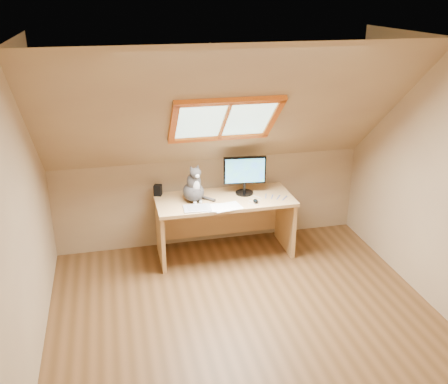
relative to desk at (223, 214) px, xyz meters
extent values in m
plane|color=brown|center=(-0.08, -1.44, -0.46)|extent=(3.50, 3.50, 0.00)
cube|color=tan|center=(-0.08, -3.19, 0.74)|extent=(3.50, 0.02, 2.40)
cube|color=tan|center=(-1.83, -1.44, 0.74)|extent=(0.02, 3.50, 2.40)
cube|color=tan|center=(-0.08, 0.31, 0.04)|extent=(3.50, 0.02, 1.00)
cube|color=silver|center=(-0.08, -2.22, 1.94)|extent=(3.50, 1.95, 0.02)
cube|color=tan|center=(-0.08, -0.47, 1.24)|extent=(3.50, 1.56, 1.41)
cube|color=#B2E0CC|center=(-0.08, -0.39, 1.17)|extent=(0.90, 0.53, 0.48)
cube|color=orange|center=(-0.08, -0.39, 1.17)|extent=(1.02, 0.64, 0.59)
cube|color=tan|center=(0.00, -0.06, 0.19)|extent=(1.47, 0.64, 0.04)
cube|color=tan|center=(-0.71, -0.06, -0.14)|extent=(0.04, 0.58, 0.64)
cube|color=tan|center=(0.71, -0.06, -0.14)|extent=(0.04, 0.58, 0.64)
cube|color=tan|center=(0.00, 0.23, -0.14)|extent=(1.37, 0.03, 0.45)
cylinder|color=black|center=(0.24, 0.01, 0.22)|extent=(0.19, 0.19, 0.02)
cylinder|color=black|center=(0.24, 0.01, 0.28)|extent=(0.03, 0.03, 0.11)
cube|color=black|center=(0.24, 0.01, 0.49)|extent=(0.46, 0.09, 0.30)
cube|color=#1D31CB|center=(0.24, -0.01, 0.49)|extent=(0.42, 0.06, 0.27)
ellipsoid|color=#46403E|center=(-0.33, -0.04, 0.31)|extent=(0.29, 0.32, 0.20)
ellipsoid|color=#46403E|center=(-0.33, -0.06, 0.42)|extent=(0.18, 0.18, 0.21)
ellipsoid|color=silver|center=(-0.31, -0.12, 0.40)|extent=(0.08, 0.06, 0.12)
ellipsoid|color=#46403E|center=(-0.32, -0.10, 0.54)|extent=(0.14, 0.13, 0.11)
sphere|color=silver|center=(-0.31, -0.15, 0.52)|extent=(0.04, 0.04, 0.04)
cone|color=#46403E|center=(-0.36, -0.09, 0.60)|extent=(0.07, 0.06, 0.07)
cone|color=#46403E|center=(-0.29, -0.07, 0.60)|extent=(0.06, 0.07, 0.07)
cube|color=black|center=(-0.69, 0.19, 0.27)|extent=(0.10, 0.10, 0.12)
cube|color=#B2B2B7|center=(-0.34, -0.27, 0.22)|extent=(0.29, 0.21, 0.01)
ellipsoid|color=black|center=(0.29, -0.25, 0.23)|extent=(0.07, 0.10, 0.03)
cube|color=white|center=(-0.10, -0.32, 0.21)|extent=(0.33, 0.27, 0.00)
cube|color=white|center=(-0.10, -0.32, 0.22)|extent=(0.32, 0.24, 0.00)
camera|label=1|loc=(-1.13, -4.87, 2.30)|focal=40.00mm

